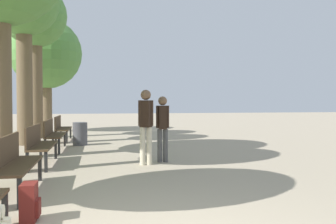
{
  "coord_description": "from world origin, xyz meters",
  "views": [
    {
      "loc": [
        -0.3,
        -3.31,
        1.45
      ],
      "look_at": [
        1.37,
        5.59,
        1.18
      ],
      "focal_mm": 40.0,
      "sensor_mm": 36.0,
      "label": 1
    }
  ],
  "objects_px": {
    "tree_row_4": "(35,20)",
    "trash_bin": "(80,134)",
    "backpack": "(30,203)",
    "bench_row_1": "(13,160)",
    "tree_row_3": "(24,7)",
    "bench_row_3": "(52,132)",
    "pedestrian_mid": "(146,122)",
    "bench_row_4": "(61,126)",
    "bench_row_2": "(39,142)",
    "pedestrian_near": "(163,125)",
    "tree_row_5": "(46,54)"
  },
  "relations": [
    {
      "from": "bench_row_4",
      "to": "pedestrian_mid",
      "type": "xyz_separation_m",
      "value": [
        2.38,
        -5.61,
        0.44
      ]
    },
    {
      "from": "tree_row_5",
      "to": "pedestrian_mid",
      "type": "distance_m",
      "value": 10.78
    },
    {
      "from": "trash_bin",
      "to": "pedestrian_mid",
      "type": "bearing_deg",
      "value": -68.41
    },
    {
      "from": "backpack",
      "to": "pedestrian_near",
      "type": "xyz_separation_m",
      "value": [
        2.32,
        4.01,
        0.67
      ]
    },
    {
      "from": "tree_row_4",
      "to": "trash_bin",
      "type": "height_order",
      "value": "tree_row_4"
    },
    {
      "from": "backpack",
      "to": "pedestrian_mid",
      "type": "xyz_separation_m",
      "value": [
        1.88,
        3.7,
        0.75
      ]
    },
    {
      "from": "bench_row_1",
      "to": "trash_bin",
      "type": "xyz_separation_m",
      "value": [
        0.74,
        6.37,
        -0.16
      ]
    },
    {
      "from": "bench_row_2",
      "to": "backpack",
      "type": "height_order",
      "value": "bench_row_2"
    },
    {
      "from": "bench_row_2",
      "to": "pedestrian_near",
      "type": "height_order",
      "value": "pedestrian_near"
    },
    {
      "from": "backpack",
      "to": "trash_bin",
      "type": "bearing_deg",
      "value": 88.24
    },
    {
      "from": "bench_row_1",
      "to": "pedestrian_mid",
      "type": "xyz_separation_m",
      "value": [
        2.38,
        2.22,
        0.44
      ]
    },
    {
      "from": "trash_bin",
      "to": "bench_row_3",
      "type": "bearing_deg",
      "value": -122.77
    },
    {
      "from": "bench_row_4",
      "to": "tree_row_4",
      "type": "relative_size",
      "value": 0.32
    },
    {
      "from": "tree_row_4",
      "to": "pedestrian_mid",
      "type": "height_order",
      "value": "tree_row_4"
    },
    {
      "from": "bench_row_4",
      "to": "bench_row_1",
      "type": "bearing_deg",
      "value": -90.0
    },
    {
      "from": "bench_row_1",
      "to": "pedestrian_near",
      "type": "bearing_deg",
      "value": 41.89
    },
    {
      "from": "bench_row_3",
      "to": "tree_row_5",
      "type": "xyz_separation_m",
      "value": [
        -1.05,
        6.87,
        3.1
      ]
    },
    {
      "from": "pedestrian_mid",
      "to": "tree_row_3",
      "type": "bearing_deg",
      "value": 126.85
    },
    {
      "from": "bench_row_4",
      "to": "bench_row_2",
      "type": "bearing_deg",
      "value": -90.0
    },
    {
      "from": "bench_row_4",
      "to": "tree_row_3",
      "type": "relative_size",
      "value": 0.32
    },
    {
      "from": "bench_row_1",
      "to": "bench_row_4",
      "type": "distance_m",
      "value": 7.83
    },
    {
      "from": "bench_row_4",
      "to": "tree_row_3",
      "type": "xyz_separation_m",
      "value": [
        -1.05,
        -1.04,
        4.0
      ]
    },
    {
      "from": "tree_row_5",
      "to": "trash_bin",
      "type": "xyz_separation_m",
      "value": [
        1.79,
        -5.73,
        -3.25
      ]
    },
    {
      "from": "tree_row_5",
      "to": "pedestrian_near",
      "type": "height_order",
      "value": "tree_row_5"
    },
    {
      "from": "pedestrian_near",
      "to": "pedestrian_mid",
      "type": "distance_m",
      "value": 0.54
    },
    {
      "from": "bench_row_4",
      "to": "trash_bin",
      "type": "height_order",
      "value": "bench_row_4"
    },
    {
      "from": "bench_row_1",
      "to": "tree_row_3",
      "type": "height_order",
      "value": "tree_row_3"
    },
    {
      "from": "bench_row_3",
      "to": "tree_row_3",
      "type": "xyz_separation_m",
      "value": [
        -1.05,
        1.57,
        4.0
      ]
    },
    {
      "from": "tree_row_5",
      "to": "backpack",
      "type": "distance_m",
      "value": 14.07
    },
    {
      "from": "bench_row_3",
      "to": "trash_bin",
      "type": "height_order",
      "value": "bench_row_3"
    },
    {
      "from": "trash_bin",
      "to": "bench_row_2",
      "type": "bearing_deg",
      "value": -101.13
    },
    {
      "from": "backpack",
      "to": "pedestrian_near",
      "type": "distance_m",
      "value": 4.68
    },
    {
      "from": "bench_row_3",
      "to": "pedestrian_near",
      "type": "bearing_deg",
      "value": -43.63
    },
    {
      "from": "bench_row_1",
      "to": "trash_bin",
      "type": "bearing_deg",
      "value": 83.37
    },
    {
      "from": "bench_row_3",
      "to": "pedestrian_mid",
      "type": "distance_m",
      "value": 3.86
    },
    {
      "from": "backpack",
      "to": "bench_row_1",
      "type": "bearing_deg",
      "value": 108.67
    },
    {
      "from": "tree_row_3",
      "to": "tree_row_4",
      "type": "bearing_deg",
      "value": 90.0
    },
    {
      "from": "bench_row_4",
      "to": "bench_row_3",
      "type": "bearing_deg",
      "value": -90.0
    },
    {
      "from": "bench_row_1",
      "to": "backpack",
      "type": "distance_m",
      "value": 1.59
    },
    {
      "from": "pedestrian_near",
      "to": "trash_bin",
      "type": "relative_size",
      "value": 2.09
    },
    {
      "from": "tree_row_4",
      "to": "trash_bin",
      "type": "bearing_deg",
      "value": -56.55
    },
    {
      "from": "trash_bin",
      "to": "backpack",
      "type": "bearing_deg",
      "value": -91.76
    },
    {
      "from": "bench_row_1",
      "to": "bench_row_3",
      "type": "xyz_separation_m",
      "value": [
        0.0,
        5.22,
        0.0
      ]
    },
    {
      "from": "tree_row_5",
      "to": "tree_row_3",
      "type": "bearing_deg",
      "value": -90.0
    },
    {
      "from": "bench_row_3",
      "to": "tree_row_4",
      "type": "relative_size",
      "value": 0.32
    },
    {
      "from": "tree_row_4",
      "to": "pedestrian_near",
      "type": "height_order",
      "value": "tree_row_4"
    },
    {
      "from": "bench_row_3",
      "to": "trash_bin",
      "type": "distance_m",
      "value": 1.38
    },
    {
      "from": "bench_row_1",
      "to": "backpack",
      "type": "height_order",
      "value": "bench_row_1"
    },
    {
      "from": "bench_row_2",
      "to": "pedestrian_near",
      "type": "bearing_deg",
      "value": -1.61
    },
    {
      "from": "pedestrian_near",
      "to": "bench_row_3",
      "type": "bearing_deg",
      "value": 136.37
    }
  ]
}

